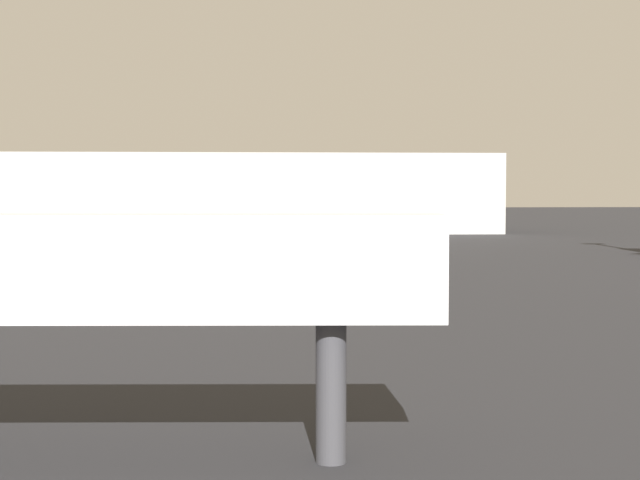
{
  "coord_description": "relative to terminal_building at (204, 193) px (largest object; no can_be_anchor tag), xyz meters",
  "views": [
    {
      "loc": [
        4.28,
        -6.83,
        6.24
      ],
      "look_at": [
        7.99,
        44.55,
        3.44
      ],
      "focal_mm": 53.63,
      "sensor_mm": 36.0,
      "label": 1
    }
  ],
  "objects": [
    {
      "name": "terminal_building",
      "position": [
        0.0,
        0.0,
        0.0
      ],
      "size": [
        82.24,
        20.34,
        10.99
      ],
      "primitive_type": "cube",
      "color": "#B7B7B2",
      "rests_on": "ground_plane"
    }
  ]
}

